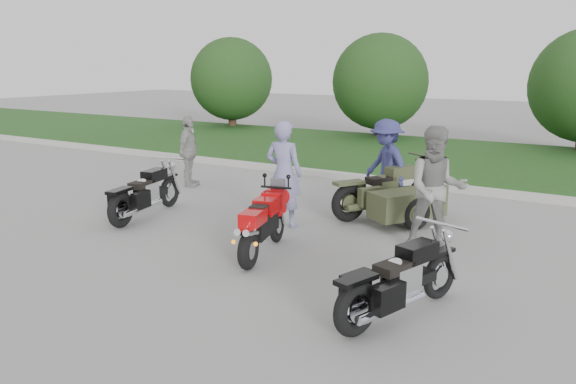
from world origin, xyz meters
The scene contains 13 objects.
ground centered at (0.00, 0.00, 0.00)m, with size 80.00×80.00×0.00m, color gray.
curb centered at (0.00, 6.00, 0.07)m, with size 60.00×0.30×0.15m, color #B3B0A8.
grass_strip centered at (0.00, 10.15, 0.07)m, with size 60.00×8.00×0.14m, color #295B1F.
tree_far_left centered at (-10.00, 13.50, 2.19)m, with size 3.60×3.60×4.00m.
tree_mid_left centered at (-3.00, 13.50, 2.19)m, with size 3.60×3.60×4.00m.
sportbike_red centered at (0.66, 0.05, 0.53)m, with size 0.66×1.86×0.90m.
cruiser_left centered at (-2.48, 0.68, 0.44)m, with size 0.65×2.23×0.87m.
cruiser_right centered at (3.18, -0.96, 0.42)m, with size 0.80×2.09×0.83m.
cruiser_sidecar centered at (1.74, 2.87, 0.44)m, with size 1.90×2.28×0.94m.
person_stripe centered at (0.08, 1.61, 0.96)m, with size 0.70×0.46×1.92m, color #7977A3.
person_grey centered at (2.80, 1.71, 0.98)m, with size 0.95×0.74×1.96m, color gray.
person_denim centered at (1.22, 3.60, 0.91)m, with size 1.18×0.68×1.83m, color navy.
person_back centered at (-3.62, 3.29, 0.84)m, with size 0.98×0.41×1.68m, color #9B9A95.
Camera 1 is at (5.25, -6.75, 2.89)m, focal length 35.00 mm.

